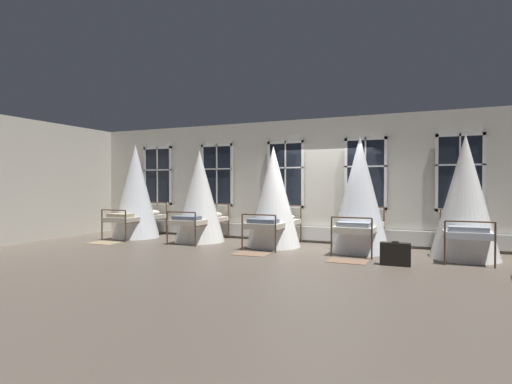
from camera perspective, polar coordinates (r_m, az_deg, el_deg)
The scene contains 13 objects.
ground at distance 9.95m, azimuth 7.84°, elevation -7.97°, with size 27.58×27.58×0.00m, color brown.
back_wall_with_windows at distance 11.03m, azimuth 9.62°, elevation 1.58°, with size 14.79×0.10×3.33m, color beige.
end_wall_left at distance 12.74m, azimuth -28.57°, elevation 1.40°, with size 0.10×6.67×3.33m, color beige.
window_bank at distance 10.93m, azimuth 9.46°, elevation -1.86°, with size 11.80×0.10×2.68m.
cot_first at distance 12.50m, azimuth -16.49°, elevation -0.04°, with size 1.37×1.84×2.74m.
cot_second at distance 11.26m, azimuth -7.90°, elevation -0.70°, with size 1.37×1.83×2.51m.
cot_third at distance 10.27m, azimuth 2.45°, elevation -0.80°, with size 1.37×1.85×2.53m.
cot_fourth at distance 9.74m, azimuth 14.31°, elevation -0.50°, with size 1.37×1.85×2.68m.
cot_fifth at distance 9.60m, azimuth 27.22°, elevation -0.76°, with size 1.37×1.85×2.63m.
rug_first at distance 11.64m, azimuth -20.49°, elevation -6.68°, with size 0.80×0.56×0.01m, color #8E7A5B.
rug_third at distance 9.22m, azimuth -0.69°, elevation -8.65°, with size 0.80×0.56×0.01m, color brown.
rug_fourth at distance 8.58m, azimuth 12.70°, elevation -9.41°, with size 0.80×0.56×0.01m, color brown.
suitcase_dark at distance 8.36m, azimuth 18.93°, elevation -8.21°, with size 0.56×0.22×0.47m.
Camera 1 is at (2.66, -9.46, 1.56)m, focal length 28.57 mm.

